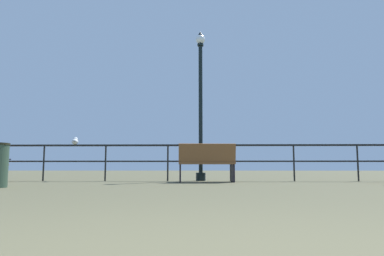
% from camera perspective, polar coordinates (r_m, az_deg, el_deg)
% --- Properties ---
extents(pier_railing, '(21.94, 0.05, 0.98)m').
position_cam_1_polar(pier_railing, '(9.46, 1.16, -4.25)').
color(pier_railing, black).
rests_on(pier_railing, ground_plane).
extents(bench_near_left, '(1.43, 0.76, 0.95)m').
position_cam_1_polar(bench_near_left, '(8.80, 2.42, -5.42)').
color(bench_near_left, brown).
rests_on(bench_near_left, ground_plane).
extents(lamppost_center, '(0.26, 0.26, 4.23)m').
position_cam_1_polar(lamppost_center, '(9.85, 1.40, 4.36)').
color(lamppost_center, black).
rests_on(lamppost_center, ground_plane).
extents(seagull_on_rail, '(0.24, 0.44, 0.21)m').
position_cam_1_polar(seagull_on_rail, '(10.10, -18.43, -2.03)').
color(seagull_on_rail, silver).
rests_on(seagull_on_rail, pier_railing).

